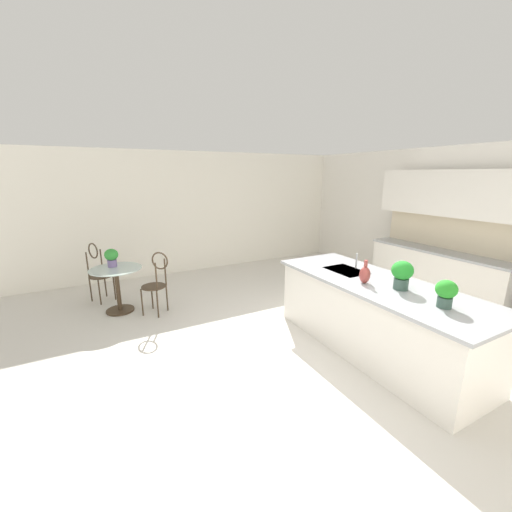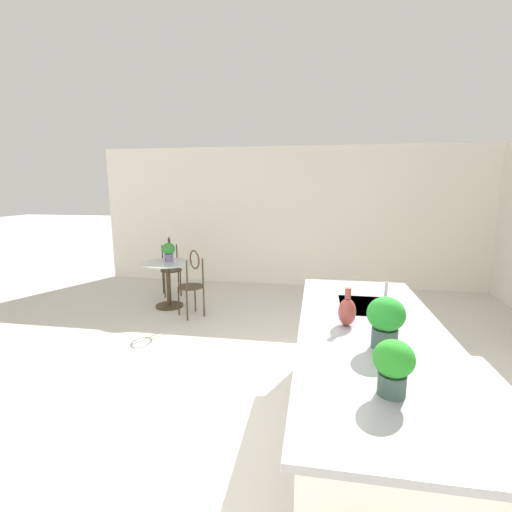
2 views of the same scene
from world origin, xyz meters
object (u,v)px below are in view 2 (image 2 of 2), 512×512
at_px(potted_plant_counter_far, 393,364).
at_px(potted_plant_counter_near, 386,319).
at_px(bistro_table, 168,280).
at_px(chair_by_island, 171,263).
at_px(vase_on_counter, 347,311).
at_px(potted_plant_on_table, 169,251).
at_px(chair_near_window, 192,280).

height_order(potted_plant_counter_far, potted_plant_counter_near, potted_plant_counter_near).
distance_m(bistro_table, chair_by_island, 0.74).
xyz_separation_m(potted_plant_counter_far, vase_on_counter, (-0.90, -0.15, -0.05)).
relative_size(bistro_table, chair_by_island, 0.77).
bearing_deg(vase_on_counter, potted_plant_on_table, -137.70).
bearing_deg(potted_plant_on_table, chair_by_island, -159.11).
relative_size(chair_near_window, vase_on_counter, 3.62).
bearing_deg(potted_plant_counter_near, chair_by_island, -141.21).
bearing_deg(chair_by_island, vase_on_counter, 39.53).
bearing_deg(bistro_table, potted_plant_counter_near, 42.10).
xyz_separation_m(potted_plant_counter_far, potted_plant_counter_near, (-0.55, 0.06, 0.03)).
bearing_deg(potted_plant_counter_far, bistro_table, -143.08).
height_order(chair_by_island, potted_plant_on_table, chair_by_island).
height_order(bistro_table, potted_plant_on_table, potted_plant_on_table).
xyz_separation_m(chair_near_window, potted_plant_on_table, (-0.53, -0.58, 0.34)).
xyz_separation_m(bistro_table, vase_on_counter, (2.75, 2.59, 0.58)).
height_order(chair_near_window, chair_by_island, same).
height_order(chair_near_window, potted_plant_counter_near, potted_plant_counter_near).
relative_size(chair_by_island, potted_plant_counter_far, 3.68).
xyz_separation_m(bistro_table, chair_near_window, (0.39, 0.55, 0.13)).
bearing_deg(vase_on_counter, chair_by_island, -140.47).
xyz_separation_m(chair_near_window, chair_by_island, (-1.08, -0.79, 0.00)).
bearing_deg(chair_near_window, potted_plant_counter_far, 33.97).
xyz_separation_m(chair_by_island, potted_plant_counter_near, (3.78, 3.04, 0.54)).
relative_size(chair_near_window, chair_by_island, 1.00).
xyz_separation_m(bistro_table, potted_plant_on_table, (-0.14, -0.03, 0.46)).
distance_m(chair_near_window, chair_by_island, 1.34).
height_order(bistro_table, chair_by_island, chair_by_island).
distance_m(chair_by_island, potted_plant_on_table, 0.68).
xyz_separation_m(potted_plant_counter_near, vase_on_counter, (-0.35, -0.21, -0.08)).
bearing_deg(chair_near_window, potted_plant_counter_near, 39.77).
bearing_deg(bistro_table, chair_near_window, 54.32).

